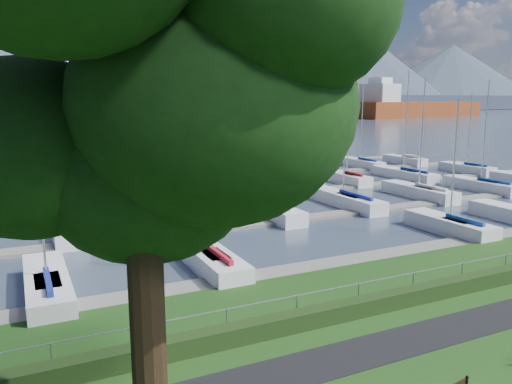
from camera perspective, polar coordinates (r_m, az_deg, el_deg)
path at (r=20.66m, az=19.09°, el=-15.19°), size 160.00×2.00×0.04m
water at (r=276.44m, az=-23.18°, el=7.81°), size 800.00×540.00×0.20m
hedge at (r=22.25m, az=14.34°, el=-12.06°), size 80.00×0.70×0.70m
fence at (r=22.23m, az=13.77°, el=-9.71°), size 80.00×0.04×0.04m
foothill at (r=346.23m, az=-23.86°, el=9.21°), size 900.00×80.00×12.00m
mountains at (r=422.80m, az=-23.67°, el=14.84°), size 1190.00×360.00×115.00m
docks at (r=44.98m, az=-7.78°, el=-1.09°), size 90.00×41.60×0.25m
tree at (r=9.58m, az=-9.78°, el=12.85°), size 8.46×7.60×13.24m
crane at (r=44.85m, az=-8.74°, el=6.01°), size 5.73×13.23×22.35m
cargo_ship_mid at (r=232.82m, az=-16.90°, el=8.80°), size 106.32×29.88×21.50m
cargo_ship_east at (r=272.52m, az=17.55°, el=8.98°), size 93.78×37.61×21.50m
sailboat_fleet at (r=47.04m, az=-11.39°, el=6.31°), size 75.61×49.41×13.69m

